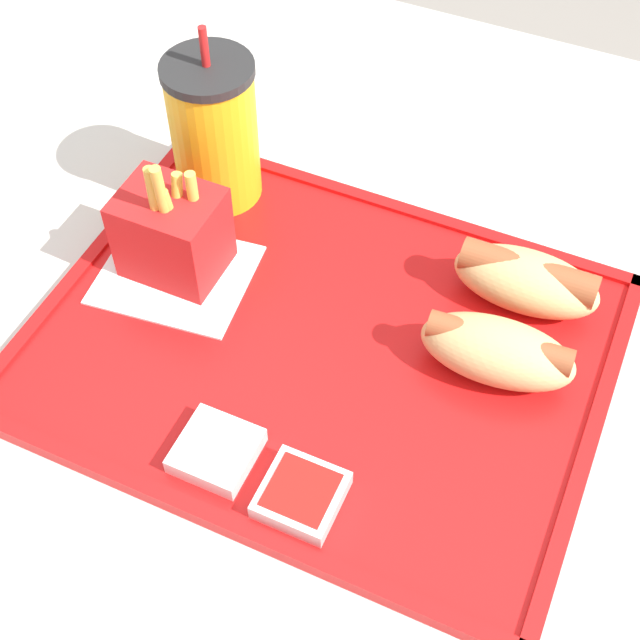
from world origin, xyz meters
The scene contains 9 objects.
dining_table centered at (0.00, 0.00, 0.38)m, with size 1.08×0.98×0.77m.
food_tray centered at (0.04, -0.01, 0.77)m, with size 0.45×0.35×0.01m.
paper_napkin centered at (-0.10, 0.01, 0.78)m, with size 0.14×0.12×0.00m.
soda_cup centered at (-0.12, 0.12, 0.85)m, with size 0.08×0.08×0.17m.
hot_dog_far centered at (0.17, 0.10, 0.80)m, with size 0.12×0.06×0.05m.
hot_dog_near centered at (0.17, 0.03, 0.80)m, with size 0.12×0.06×0.05m.
fries_carton centered at (-0.11, 0.02, 0.82)m, with size 0.08×0.06×0.12m.
sauce_cup_mayo centered at (0.01, -0.13, 0.79)m, with size 0.06×0.06×0.02m.
sauce_cup_ketchup centered at (0.08, -0.14, 0.79)m, with size 0.06×0.06×0.02m.
Camera 1 is at (0.21, -0.39, 1.35)m, focal length 50.00 mm.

